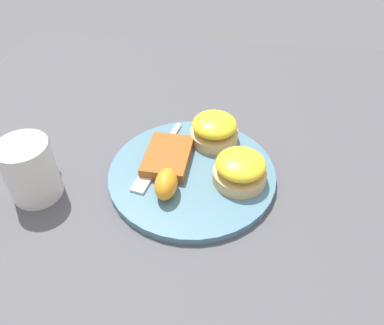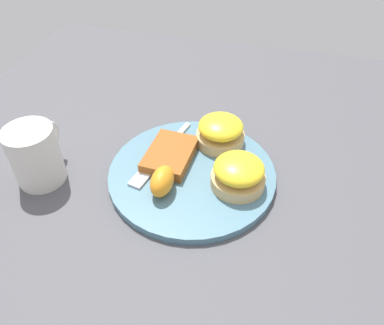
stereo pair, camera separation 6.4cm
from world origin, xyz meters
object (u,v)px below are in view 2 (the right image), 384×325
at_px(fork, 160,157).
at_px(cup, 36,155).
at_px(orange_wedge, 162,181).
at_px(sandwich_benedict_left, 238,173).
at_px(sandwich_benedict_right, 220,131).
at_px(hashbrown_patty, 170,155).

distance_m(fork, cup, 0.21).
relative_size(orange_wedge, cup, 0.52).
xyz_separation_m(sandwich_benedict_left, sandwich_benedict_right, (0.10, 0.05, 0.00)).
relative_size(sandwich_benedict_left, fork, 0.46).
xyz_separation_m(sandwich_benedict_left, hashbrown_patty, (0.03, 0.13, -0.02)).
xyz_separation_m(orange_wedge, fork, (0.08, 0.03, -0.02)).
xyz_separation_m(orange_wedge, cup, (-0.01, 0.22, 0.02)).
height_order(sandwich_benedict_left, orange_wedge, sandwich_benedict_left).
relative_size(hashbrown_patty, orange_wedge, 1.79).
distance_m(hashbrown_patty, orange_wedge, 0.08).
relative_size(sandwich_benedict_left, sandwich_benedict_right, 1.00).
height_order(fork, cup, cup).
relative_size(sandwich_benedict_left, orange_wedge, 1.51).
bearing_deg(hashbrown_patty, cup, 113.78).
bearing_deg(sandwich_benedict_left, hashbrown_patty, 75.83).
bearing_deg(hashbrown_patty, fork, 98.40).
distance_m(sandwich_benedict_left, hashbrown_patty, 0.13).
bearing_deg(cup, orange_wedge, -86.80).
distance_m(sandwich_benedict_right, cup, 0.32).
xyz_separation_m(hashbrown_patty, fork, (-0.00, 0.02, -0.01)).
bearing_deg(sandwich_benedict_left, sandwich_benedict_right, 26.90).
bearing_deg(fork, cup, 115.23).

